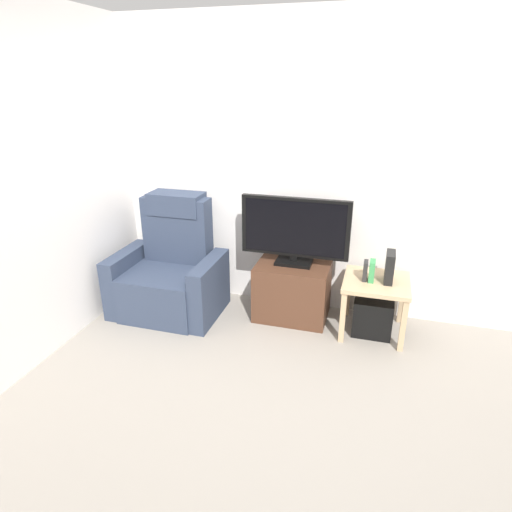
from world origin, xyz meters
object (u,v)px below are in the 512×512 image
side_table (376,289)px  book_middle (372,271)px  subwoofer_box (373,314)px  game_console (390,267)px  tv_stand (292,290)px  book_leftmost (365,271)px  recliner_armchair (171,272)px  television (295,230)px

side_table → book_middle: book_middle is taller
subwoofer_box → game_console: 0.46m
book_middle → subwoofer_box: bearing=23.2°
tv_stand → book_leftmost: 0.71m
recliner_armchair → side_table: (1.86, 0.10, 0.04)m
tv_stand → subwoofer_box: tv_stand is taller
recliner_armchair → subwoofer_box: size_ratio=3.32×
subwoofer_box → book_leftmost: book_leftmost is taller
side_table → book_leftmost: size_ratio=3.21×
subwoofer_box → game_console: game_console is taller
recliner_armchair → game_console: (1.95, 0.11, 0.24)m
side_table → game_console: (0.09, 0.01, 0.21)m
tv_stand → side_table: (0.73, -0.07, 0.15)m
subwoofer_box → book_middle: book_middle is taller
tv_stand → television: television is taller
book_middle → tv_stand: bearing=172.7°
television → side_table: (0.73, -0.09, -0.43)m
television → book_middle: 0.74m
tv_stand → game_console: (0.82, -0.06, 0.36)m
subwoofer_box → book_leftmost: (-0.10, -0.02, 0.41)m
television → side_table: television is taller
recliner_armchair → book_middle: bearing=5.2°
tv_stand → subwoofer_box: bearing=-5.3°
television → subwoofer_box: bearing=-6.8°
book_leftmost → book_middle: 0.05m
television → recliner_armchair: (-1.13, -0.19, -0.47)m
television → tv_stand: bearing=-90.0°
recliner_armchair → book_middle: size_ratio=6.06×
subwoofer_box → game_console: bearing=6.3°
television → subwoofer_box: (0.73, -0.09, -0.68)m
book_leftmost → book_middle: bearing=0.0°
recliner_armchair → game_console: recliner_armchair is taller
television → subwoofer_box: television is taller
television → side_table: bearing=-6.8°
subwoofer_box → book_leftmost: bearing=-168.7°
subwoofer_box → game_console: (0.09, 0.01, 0.45)m
tv_stand → book_middle: (0.68, -0.09, 0.32)m
television → book_middle: size_ratio=5.35×
television → book_middle: television is taller
subwoofer_box → book_leftmost: size_ratio=1.93×
book_middle → game_console: size_ratio=0.70×
side_table → recliner_armchair: bearing=-176.9°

